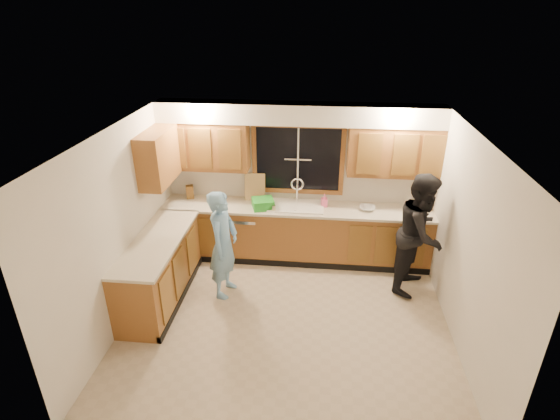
% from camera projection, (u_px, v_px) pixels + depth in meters
% --- Properties ---
extents(floor, '(4.20, 4.20, 0.00)m').
position_uv_depth(floor, '(286.00, 320.00, 5.77)').
color(floor, '#B9A68E').
rests_on(floor, ground).
extents(ceiling, '(4.20, 4.20, 0.00)m').
position_uv_depth(ceiling, '(288.00, 136.00, 4.69)').
color(ceiling, white).
extents(wall_back, '(4.20, 0.00, 4.20)m').
position_uv_depth(wall_back, '(298.00, 180.00, 6.94)').
color(wall_back, silver).
rests_on(wall_back, ground).
extents(wall_left, '(0.00, 3.80, 3.80)m').
position_uv_depth(wall_left, '(119.00, 229.00, 5.43)').
color(wall_left, silver).
rests_on(wall_left, ground).
extents(wall_right, '(0.00, 3.80, 3.80)m').
position_uv_depth(wall_right, '(468.00, 247.00, 5.03)').
color(wall_right, silver).
rests_on(wall_right, ground).
extents(base_cabinets_back, '(4.20, 0.60, 0.88)m').
position_uv_depth(base_cabinets_back, '(296.00, 234.00, 7.02)').
color(base_cabinets_back, '#945C2B').
rests_on(base_cabinets_back, ground).
extents(base_cabinets_left, '(0.60, 1.90, 0.88)m').
position_uv_depth(base_cabinets_left, '(160.00, 270.00, 6.06)').
color(base_cabinets_left, '#945C2B').
rests_on(base_cabinets_left, ground).
extents(countertop_back, '(4.20, 0.63, 0.04)m').
position_uv_depth(countertop_back, '(296.00, 208.00, 6.81)').
color(countertop_back, beige).
rests_on(countertop_back, base_cabinets_back).
extents(countertop_left, '(0.63, 1.90, 0.04)m').
position_uv_depth(countertop_left, '(157.00, 241.00, 5.86)').
color(countertop_left, beige).
rests_on(countertop_left, base_cabinets_left).
extents(upper_cabinets_left, '(1.35, 0.33, 0.75)m').
position_uv_depth(upper_cabinets_left, '(205.00, 145.00, 6.68)').
color(upper_cabinets_left, '#945C2B').
rests_on(upper_cabinets_left, wall_back).
extents(upper_cabinets_right, '(1.35, 0.33, 0.75)m').
position_uv_depth(upper_cabinets_right, '(394.00, 151.00, 6.41)').
color(upper_cabinets_right, '#945C2B').
rests_on(upper_cabinets_right, wall_back).
extents(upper_cabinets_return, '(0.33, 0.90, 0.75)m').
position_uv_depth(upper_cabinets_return, '(158.00, 157.00, 6.17)').
color(upper_cabinets_return, '#945C2B').
rests_on(upper_cabinets_return, wall_left).
extents(soffit, '(4.20, 0.35, 0.30)m').
position_uv_depth(soffit, '(298.00, 114.00, 6.31)').
color(soffit, white).
rests_on(soffit, wall_back).
extents(window_frame, '(1.44, 0.03, 1.14)m').
position_uv_depth(window_frame, '(298.00, 159.00, 6.78)').
color(window_frame, black).
rests_on(window_frame, wall_back).
extents(sink, '(0.86, 0.52, 0.57)m').
position_uv_depth(sink, '(296.00, 210.00, 6.84)').
color(sink, white).
rests_on(sink, countertop_back).
extents(dishwasher, '(0.60, 0.56, 0.82)m').
position_uv_depth(dishwasher, '(243.00, 233.00, 7.10)').
color(dishwasher, white).
rests_on(dishwasher, floor).
extents(stove, '(0.58, 0.75, 0.90)m').
position_uv_depth(stove, '(144.00, 294.00, 5.55)').
color(stove, white).
rests_on(stove, floor).
extents(man, '(0.47, 0.63, 1.58)m').
position_uv_depth(man, '(223.00, 244.00, 6.01)').
color(man, '#75ABDD').
rests_on(man, floor).
extents(woman, '(0.97, 1.06, 1.76)m').
position_uv_depth(woman, '(421.00, 233.00, 6.10)').
color(woman, black).
rests_on(woman, floor).
extents(knife_block, '(0.14, 0.13, 0.22)m').
position_uv_depth(knife_block, '(190.00, 192.00, 7.07)').
color(knife_block, brown).
rests_on(knife_block, countertop_back).
extents(cutting_board, '(0.33, 0.14, 0.43)m').
position_uv_depth(cutting_board, '(255.00, 187.00, 6.97)').
color(cutting_board, tan).
rests_on(cutting_board, countertop_back).
extents(dish_crate, '(0.39, 0.37, 0.15)m').
position_uv_depth(dish_crate, '(263.00, 204.00, 6.74)').
color(dish_crate, green).
rests_on(dish_crate, countertop_back).
extents(soap_bottle, '(0.11, 0.11, 0.20)m').
position_uv_depth(soap_bottle, '(324.00, 200.00, 6.78)').
color(soap_bottle, '#F35C8E').
rests_on(soap_bottle, countertop_back).
extents(bowl, '(0.25, 0.25, 0.06)m').
position_uv_depth(bowl, '(367.00, 208.00, 6.69)').
color(bowl, silver).
rests_on(bowl, countertop_back).
extents(can_left, '(0.08, 0.08, 0.11)m').
position_uv_depth(can_left, '(269.00, 205.00, 6.74)').
color(can_left, '#C1B494').
rests_on(can_left, countertop_back).
extents(can_right, '(0.08, 0.08, 0.11)m').
position_uv_depth(can_right, '(274.00, 208.00, 6.63)').
color(can_right, '#C1B494').
rests_on(can_right, countertop_back).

